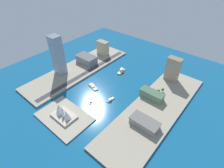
% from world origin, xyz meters
% --- Properties ---
extents(ground_plane, '(440.00, 440.00, 0.00)m').
position_xyz_m(ground_plane, '(0.00, 0.00, 0.00)').
color(ground_plane, '#145684').
extents(quay_west, '(70.00, 240.00, 3.10)m').
position_xyz_m(quay_west, '(-90.69, 0.00, 1.55)').
color(quay_west, '#9E937F').
rests_on(quay_west, ground_plane).
extents(quay_east, '(70.00, 240.00, 3.10)m').
position_xyz_m(quay_east, '(90.69, 0.00, 1.55)').
color(quay_east, '#9E937F').
rests_on(quay_east, ground_plane).
extents(peninsula_point, '(80.70, 54.89, 2.00)m').
position_xyz_m(peninsula_point, '(6.92, 102.93, 1.00)').
color(peninsula_point, '#A89E89').
rests_on(peninsula_point, ground_plane).
extents(road_strip, '(9.84, 228.00, 0.15)m').
position_xyz_m(road_strip, '(67.04, 0.00, 3.18)').
color(road_strip, '#38383D').
rests_on(road_strip, quay_east).
extents(yacht_sleek_gray, '(4.57, 16.03, 3.97)m').
position_xyz_m(yacht_sleek_gray, '(-22.36, 29.03, 1.42)').
color(yacht_sleek_gray, '#999EA3').
rests_on(yacht_sleek_gray, ground_plane).
extents(ferry_yellow_fast, '(9.67, 23.93, 7.65)m').
position_xyz_m(ferry_yellow_fast, '(16.07, -50.24, 2.64)').
color(ferry_yellow_fast, yellow).
rests_on(ferry_yellow_fast, ground_plane).
extents(water_taxi_orange, '(8.07, 11.51, 3.42)m').
position_xyz_m(water_taxi_orange, '(-1.55, 55.02, 1.15)').
color(water_taxi_orange, orange).
rests_on(water_taxi_orange, ground_plane).
extents(barge_flat_brown, '(24.95, 13.73, 3.26)m').
position_xyz_m(barge_flat_brown, '(25.78, 22.96, 1.22)').
color(barge_flat_brown, brown).
rests_on(barge_flat_brown, ground_plane).
extents(terminal_long_green, '(40.81, 16.72, 12.74)m').
position_xyz_m(terminal_long_green, '(-72.69, -18.31, 9.50)').
color(terminal_long_green, slate).
rests_on(terminal_long_green, quay_west).
extents(warehouse_low_gray, '(45.06, 26.84, 15.83)m').
position_xyz_m(warehouse_low_gray, '(95.48, -27.71, 11.05)').
color(warehouse_low_gray, gray).
rests_on(warehouse_low_gray, quay_east).
extents(carpark_squat_concrete, '(41.90, 21.09, 10.07)m').
position_xyz_m(carpark_squat_concrete, '(-94.77, 39.66, 8.17)').
color(carpark_squat_concrete, gray).
rests_on(carpark_squat_concrete, quay_west).
extents(office_block_beige, '(28.17, 15.18, 31.01)m').
position_xyz_m(office_block_beige, '(96.30, -81.77, 18.64)').
color(office_block_beige, '#C6B793').
rests_on(office_block_beige, quay_east).
extents(apartment_midrise_tan, '(25.21, 14.67, 45.55)m').
position_xyz_m(apartment_midrise_tan, '(-74.30, -88.64, 25.91)').
color(apartment_midrise_tan, tan).
rests_on(apartment_midrise_tan, quay_west).
extents(tower_tall_glass, '(21.59, 18.27, 77.56)m').
position_xyz_m(tower_tall_glass, '(106.76, 33.07, 41.92)').
color(tower_tall_glass, '#8C9EB2').
rests_on(tower_tall_glass, quay_east).
extents(hatchback_blue, '(2.03, 4.31, 1.53)m').
position_xyz_m(hatchback_blue, '(64.07, 53.48, 4.01)').
color(hatchback_blue, black).
rests_on(hatchback_blue, road_strip).
extents(sedan_silver, '(2.05, 4.60, 1.58)m').
position_xyz_m(sedan_silver, '(68.90, 9.11, 4.03)').
color(sedan_silver, black).
rests_on(sedan_silver, road_strip).
extents(van_white, '(2.00, 4.68, 1.57)m').
position_xyz_m(van_white, '(68.69, -22.55, 4.03)').
color(van_white, black).
rests_on(van_white, road_strip).
extents(traffic_light_waterfront, '(0.36, 0.36, 6.50)m').
position_xyz_m(traffic_light_waterfront, '(61.16, -20.44, 7.45)').
color(traffic_light_waterfront, black).
rests_on(traffic_light_waterfront, quay_east).
extents(opera_landmark, '(37.13, 25.01, 20.30)m').
position_xyz_m(opera_landmark, '(8.49, 102.93, 9.67)').
color(opera_landmark, '#BCAD93').
rests_on(opera_landmark, peninsula_point).
extents(park_tree_cluster, '(9.12, 15.07, 8.61)m').
position_xyz_m(park_tree_cluster, '(-77.90, -39.08, 8.39)').
color(park_tree_cluster, brown).
rests_on(park_tree_cluster, quay_west).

